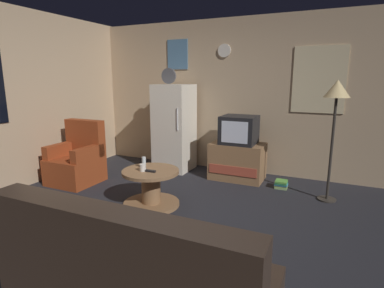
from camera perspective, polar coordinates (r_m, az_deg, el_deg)
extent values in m
plane|color=#232328|center=(3.60, -5.83, -14.57)|extent=(12.00, 12.00, 0.00)
cube|color=tan|center=(5.48, 7.13, 8.63)|extent=(5.20, 0.10, 2.58)
cube|color=beige|center=(5.16, 22.25, 10.84)|extent=(0.76, 0.02, 1.00)
cube|color=teal|center=(5.81, -2.67, 16.08)|extent=(0.40, 0.02, 0.52)
cylinder|color=silver|center=(5.47, 5.95, 16.67)|extent=(0.22, 0.03, 0.22)
cube|color=silver|center=(5.46, -3.27, 2.98)|extent=(0.60, 0.60, 1.50)
cylinder|color=silver|center=(5.07, -2.72, 4.55)|extent=(0.02, 0.02, 0.36)
cylinder|color=#4C4C51|center=(5.35, -4.29, 12.34)|extent=(0.26, 0.04, 0.26)
cube|color=#8E6642|center=(5.07, 8.33, -3.13)|extent=(0.84, 0.52, 0.59)
cube|color=#AD4733|center=(4.85, 7.40, -4.89)|extent=(0.76, 0.01, 0.14)
cube|color=black|center=(4.96, 8.64, 2.59)|extent=(0.54, 0.50, 0.44)
cube|color=silver|center=(4.72, 7.78, 2.14)|extent=(0.41, 0.01, 0.33)
cylinder|color=#332D28|center=(4.62, 23.47, -9.27)|extent=(0.24, 0.24, 0.02)
cylinder|color=#332D28|center=(4.43, 24.21, -0.90)|extent=(0.04, 0.04, 1.40)
cone|color=#F2D18C|center=(4.33, 25.11, 9.21)|extent=(0.32, 0.32, 0.22)
cylinder|color=#8E6642|center=(4.12, -7.44, -10.80)|extent=(0.72, 0.72, 0.04)
cylinder|color=#8E6642|center=(4.04, -7.52, -7.97)|extent=(0.24, 0.24, 0.43)
cylinder|color=#8E6642|center=(3.97, -7.61, -5.05)|extent=(0.72, 0.72, 0.04)
cylinder|color=silver|center=(4.03, -8.82, -3.40)|extent=(0.05, 0.05, 0.15)
cylinder|color=silver|center=(3.92, -9.02, -4.31)|extent=(0.08, 0.08, 0.09)
cube|color=black|center=(3.89, -7.75, -4.92)|extent=(0.15, 0.05, 0.02)
cube|color=maroon|center=(5.18, -20.61, -4.55)|extent=(0.68, 0.68, 0.40)
cube|color=maroon|center=(5.25, -19.00, 1.18)|extent=(0.68, 0.16, 0.56)
cube|color=maroon|center=(5.30, -22.99, -1.00)|extent=(0.12, 0.60, 0.20)
cube|color=maroon|center=(4.91, -18.57, -1.66)|extent=(0.12, 0.60, 0.20)
cube|color=#38281E|center=(1.87, -14.70, -19.03)|extent=(1.70, 0.20, 0.52)
cube|color=#8FAF6B|center=(4.84, 16.02, -7.67)|extent=(0.17, 0.14, 0.03)
cube|color=#9BBB5F|center=(4.83, 16.04, -7.38)|extent=(0.18, 0.13, 0.02)
cube|color=teal|center=(4.83, 16.05, -7.13)|extent=(0.18, 0.15, 0.02)
cube|color=#338F5E|center=(4.82, 16.07, -6.87)|extent=(0.17, 0.16, 0.03)
cube|color=#5FAC43|center=(4.81, 16.09, -6.58)|extent=(0.17, 0.17, 0.03)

